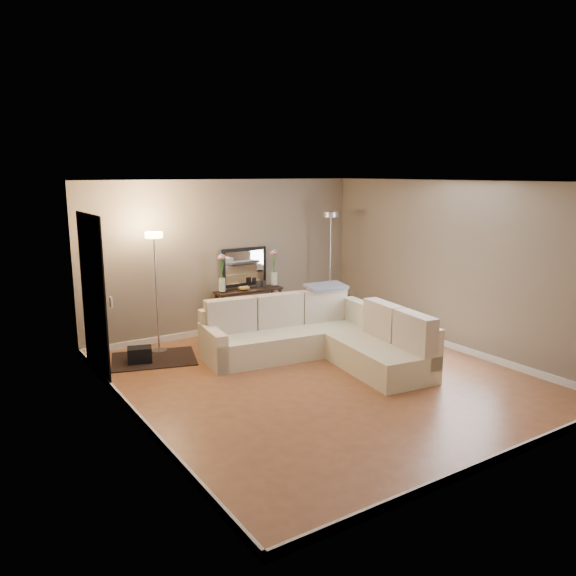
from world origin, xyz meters
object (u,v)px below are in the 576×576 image
console_table (245,308)px  floor_lamp_unlit (330,245)px  sectional_sofa (319,337)px  floor_lamp_lit (155,268)px

console_table → floor_lamp_unlit: bearing=-10.0°
sectional_sofa → console_table: bearing=96.9°
floor_lamp_lit → floor_lamp_unlit: size_ratio=0.91×
console_table → sectional_sofa: bearing=-83.1°
floor_lamp_lit → console_table: bearing=9.2°
console_table → floor_lamp_unlit: floor_lamp_unlit is taller
floor_lamp_unlit → floor_lamp_lit: bearing=179.8°
sectional_sofa → floor_lamp_lit: 2.65m
console_table → floor_lamp_unlit: size_ratio=0.59×
floor_lamp_unlit → console_table: bearing=170.0°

